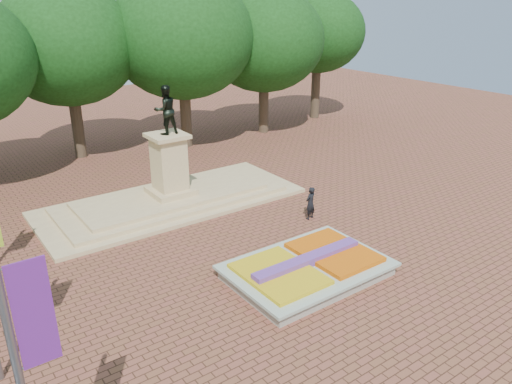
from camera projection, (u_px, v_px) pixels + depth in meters
The scene contains 5 objects.
ground at pixel (258, 263), 21.16m from camera, with size 90.00×90.00×0.00m, color brown.
flower_bed at pixel (308, 268), 20.08m from camera, with size 6.30×4.30×0.91m.
monument at pixel (171, 188), 26.85m from camera, with size 14.00×6.00×6.40m.
tree_row_back at pixel (129, 57), 33.49m from camera, with size 44.80×8.80×10.43m.
pedestrian at pixel (310, 203), 25.04m from camera, with size 0.62×0.41×1.70m, color black.
Camera 1 is at (-10.90, -14.96, 10.70)m, focal length 35.00 mm.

